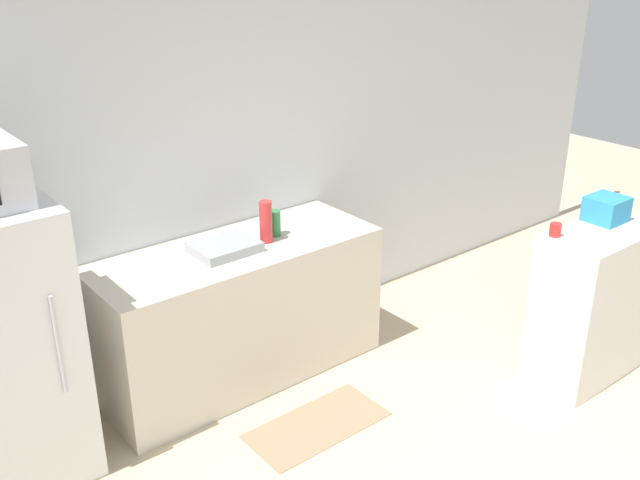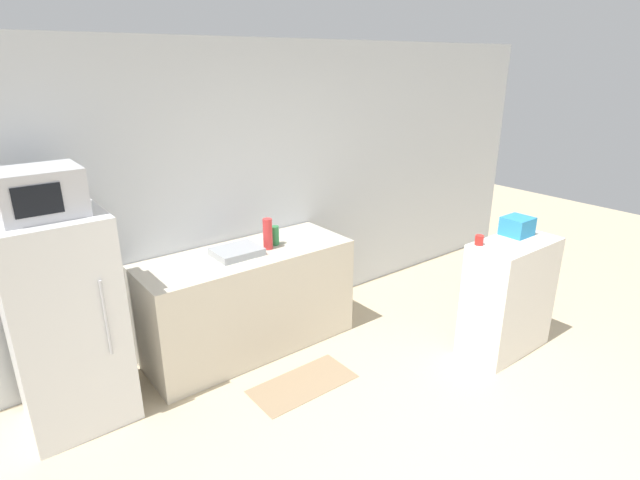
{
  "view_description": "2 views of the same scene",
  "coord_description": "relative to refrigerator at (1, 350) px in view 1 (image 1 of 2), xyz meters",
  "views": [
    {
      "loc": [
        -2.22,
        -1.01,
        2.66
      ],
      "look_at": [
        0.01,
        1.76,
        1.13
      ],
      "focal_mm": 40.0,
      "sensor_mm": 36.0,
      "label": 1
    },
    {
      "loc": [
        -2.02,
        -1.04,
        2.43
      ],
      "look_at": [
        0.05,
        1.62,
        1.2
      ],
      "focal_mm": 28.0,
      "sensor_mm": 36.0,
      "label": 2
    }
  ],
  "objects": [
    {
      "name": "jar",
      "position": [
        2.87,
        -1.21,
        0.3
      ],
      "size": [
        0.07,
        0.07,
        0.08
      ],
      "primitive_type": "cylinder",
      "color": "red",
      "rests_on": "shelf_cabinet"
    },
    {
      "name": "counter",
      "position": [
        1.43,
        0.06,
        -0.3
      ],
      "size": [
        1.83,
        0.7,
        0.9
      ],
      "primitive_type": "cube",
      "color": "beige",
      "rests_on": "ground_plane"
    },
    {
      "name": "wall_back",
      "position": [
        1.55,
        0.44,
        0.55
      ],
      "size": [
        8.0,
        0.06,
        2.6
      ],
      "primitive_type": "cube",
      "color": "silver",
      "rests_on": "ground_plane"
    },
    {
      "name": "refrigerator",
      "position": [
        0.0,
        0.0,
        0.0
      ],
      "size": [
        0.67,
        0.65,
        1.51
      ],
      "color": "silver",
      "rests_on": "ground_plane"
    },
    {
      "name": "basket",
      "position": [
        3.33,
        -1.26,
        0.33
      ],
      "size": [
        0.23,
        0.21,
        0.16
      ],
      "primitive_type": "cube",
      "color": "#2D8EC6",
      "rests_on": "shelf_cabinet"
    },
    {
      "name": "sink_basin",
      "position": [
        1.35,
        0.05,
        0.18
      ],
      "size": [
        0.38,
        0.31,
        0.06
      ],
      "primitive_type": "cube",
      "color": "#9EA3A8",
      "rests_on": "counter"
    },
    {
      "name": "kitchen_rug",
      "position": [
        1.47,
        -0.69,
        -0.75
      ],
      "size": [
        0.84,
        0.41,
        0.01
      ],
      "primitive_type": "cube",
      "color": "#937A5B",
      "rests_on": "ground_plane"
    },
    {
      "name": "shelf_cabinet",
      "position": [
        3.19,
        -1.35,
        -0.25
      ],
      "size": [
        0.81,
        0.42,
        1.01
      ],
      "primitive_type": "cube",
      "color": "white",
      "rests_on": "ground_plane"
    },
    {
      "name": "bottle_tall",
      "position": [
        1.63,
        0.01,
        0.28
      ],
      "size": [
        0.08,
        0.08,
        0.27
      ],
      "primitive_type": "cylinder",
      "color": "red",
      "rests_on": "counter"
    },
    {
      "name": "bottle_short",
      "position": [
        1.73,
        0.06,
        0.23
      ],
      "size": [
        0.07,
        0.07,
        0.17
      ],
      "primitive_type": "cylinder",
      "color": "#2D7F42",
      "rests_on": "counter"
    }
  ]
}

